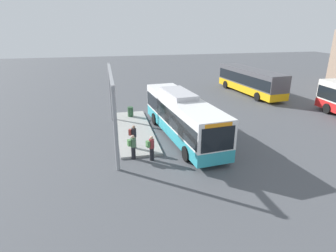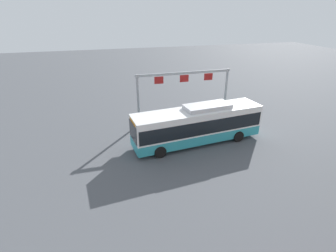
% 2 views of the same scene
% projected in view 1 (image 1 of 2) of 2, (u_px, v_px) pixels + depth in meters
% --- Properties ---
extents(ground_plane, '(120.00, 120.00, 0.00)m').
position_uv_depth(ground_plane, '(182.00, 137.00, 22.05)').
color(ground_plane, '#4C4F54').
extents(platform_curb, '(10.00, 2.80, 0.16)m').
position_uv_depth(platform_curb, '(134.00, 130.00, 23.17)').
color(platform_curb, '#9E9E99').
rests_on(platform_curb, ground).
extents(bus_main, '(11.63, 3.69, 3.46)m').
position_uv_depth(bus_main, '(182.00, 115.00, 21.44)').
color(bus_main, teal).
rests_on(bus_main, ground).
extents(bus_background_right, '(11.38, 3.71, 3.10)m').
position_uv_depth(bus_background_right, '(250.00, 80.00, 35.03)').
color(bus_background_right, '#EAAD14').
rests_on(bus_background_right, ground).
extents(person_boarding, '(0.45, 0.59, 1.67)m').
position_uv_depth(person_boarding, '(151.00, 148.00, 17.99)').
color(person_boarding, black).
rests_on(person_boarding, ground).
extents(person_waiting_near, '(0.42, 0.58, 1.67)m').
position_uv_depth(person_waiting_near, '(134.00, 136.00, 19.39)').
color(person_waiting_near, slate).
rests_on(person_waiting_near, platform_curb).
extents(person_waiting_mid, '(0.43, 0.58, 1.67)m').
position_uv_depth(person_waiting_mid, '(133.00, 146.00, 18.16)').
color(person_waiting_mid, black).
rests_on(person_waiting_mid, ground).
extents(platform_sign_gantry, '(9.89, 0.24, 5.20)m').
position_uv_depth(platform_sign_gantry, '(112.00, 91.00, 20.13)').
color(platform_sign_gantry, gray).
rests_on(platform_sign_gantry, ground).
extents(trash_bin, '(0.52, 0.52, 0.90)m').
position_uv_depth(trash_bin, '(130.00, 112.00, 26.27)').
color(trash_bin, '#2D5133').
rests_on(trash_bin, platform_curb).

